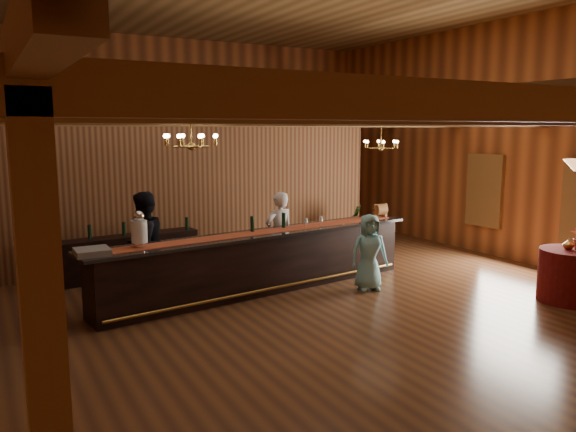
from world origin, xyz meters
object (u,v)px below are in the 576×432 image
bartender (279,235)px  beverage_dispenser (139,230)px  chandelier_right (381,144)px  backbar_shelf (125,256)px  round_table (570,276)px  staff_second (144,244)px  guest (369,252)px  chandelier_left (191,140)px  raffle_drum (380,210)px  tasting_bar (262,261)px  floor_plant (350,229)px

bartender → beverage_dispenser: bearing=12.5°
chandelier_right → backbar_shelf: bearing=165.5°
round_table → staff_second: bearing=148.3°
beverage_dispenser → chandelier_right: 5.98m
chandelier_right → beverage_dispenser: bearing=-168.9°
chandelier_right → round_table: bearing=-75.6°
chandelier_right → guest: bearing=-132.3°
round_table → chandelier_left: 6.94m
raffle_drum → round_table: size_ratio=0.32×
raffle_drum → chandelier_left: 5.29m
tasting_bar → floor_plant: size_ratio=5.67×
backbar_shelf → beverage_dispenser: bearing=-103.9°
beverage_dispenser → staff_second: staff_second is taller
backbar_shelf → bartender: 3.19m
round_table → floor_plant: floor_plant is taller
raffle_drum → round_table: 3.90m
chandelier_left → backbar_shelf: bearing=93.8°
backbar_shelf → chandelier_right: chandelier_right is taller
beverage_dispenser → bartender: (3.10, 1.02, -0.53)m
chandelier_left → guest: chandelier_left is taller
beverage_dispenser → bartender: bartender is taller
tasting_bar → staff_second: bearing=150.9°
tasting_bar → guest: (1.81, -0.89, 0.15)m
round_table → guest: 3.53m
backbar_shelf → round_table: 8.47m
backbar_shelf → guest: 4.97m
round_table → bartender: size_ratio=0.61×
beverage_dispenser → floor_plant: beverage_dispenser is taller
backbar_shelf → chandelier_right: bearing=-21.3°
round_table → chandelier_right: bearing=104.4°
floor_plant → chandelier_right: bearing=-87.5°
raffle_drum → backbar_shelf: (-5.02, 1.95, -0.86)m
round_table → staff_second: size_ratio=0.56×
staff_second → floor_plant: (5.36, 1.13, -0.36)m
staff_second → tasting_bar: bearing=121.2°
floor_plant → backbar_shelf: bearing=176.2°
round_table → chandelier_right: chandelier_right is taller
beverage_dispenser → floor_plant: size_ratio=0.50×
beverage_dispenser → guest: size_ratio=0.42×
tasting_bar → backbar_shelf: bearing=123.9°
floor_plant → round_table: bearing=-77.9°
chandelier_right → guest: size_ratio=0.55×
raffle_drum → bartender: (-2.24, 0.44, -0.42)m
raffle_drum → backbar_shelf: size_ratio=0.11×
chandelier_left → staff_second: 2.83m
floor_plant → tasting_bar: bearing=-150.3°
guest → floor_plant: size_ratio=1.21×
beverage_dispenser → guest: bearing=-8.9°
round_table → staff_second: staff_second is taller
chandelier_left → floor_plant: 6.47m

